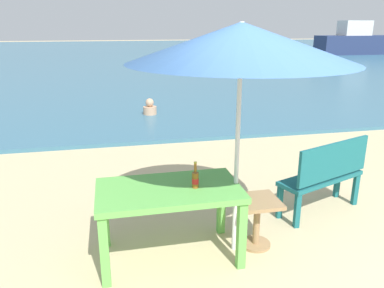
{
  "coord_description": "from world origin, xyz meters",
  "views": [
    {
      "loc": [
        -1.77,
        -2.19,
        2.27
      ],
      "look_at": [
        -0.63,
        3.0,
        0.6
      ],
      "focal_mm": 35.5,
      "sensor_mm": 36.0,
      "label": 1
    }
  ],
  "objects_px": {
    "picnic_table_green": "(169,198)",
    "patio_umbrella": "(241,43)",
    "swimmer_person": "(150,108)",
    "boat_tanker": "(359,42)",
    "side_table_wood": "(257,216)",
    "beer_bottle_amber": "(195,179)",
    "bench_teal_center": "(326,173)"
  },
  "relations": [
    {
      "from": "side_table_wood",
      "to": "beer_bottle_amber",
      "type": "bearing_deg",
      "value": -176.44
    },
    {
      "from": "patio_umbrella",
      "to": "bench_teal_center",
      "type": "height_order",
      "value": "patio_umbrella"
    },
    {
      "from": "patio_umbrella",
      "to": "bench_teal_center",
      "type": "distance_m",
      "value": 2.14
    },
    {
      "from": "boat_tanker",
      "to": "picnic_table_green",
      "type": "bearing_deg",
      "value": -128.33
    },
    {
      "from": "bench_teal_center",
      "to": "boat_tanker",
      "type": "distance_m",
      "value": 28.58
    },
    {
      "from": "bench_teal_center",
      "to": "side_table_wood",
      "type": "bearing_deg",
      "value": -154.59
    },
    {
      "from": "bench_teal_center",
      "to": "swimmer_person",
      "type": "distance_m",
      "value": 5.88
    },
    {
      "from": "beer_bottle_amber",
      "to": "side_table_wood",
      "type": "distance_m",
      "value": 0.84
    },
    {
      "from": "beer_bottle_amber",
      "to": "bench_teal_center",
      "type": "relative_size",
      "value": 0.21
    },
    {
      "from": "beer_bottle_amber",
      "to": "bench_teal_center",
      "type": "xyz_separation_m",
      "value": [
        1.77,
        0.56,
        -0.31
      ]
    },
    {
      "from": "picnic_table_green",
      "to": "patio_umbrella",
      "type": "bearing_deg",
      "value": -2.39
    },
    {
      "from": "boat_tanker",
      "to": "bench_teal_center",
      "type": "bearing_deg",
      "value": -125.78
    },
    {
      "from": "beer_bottle_amber",
      "to": "boat_tanker",
      "type": "bearing_deg",
      "value": 52.1
    },
    {
      "from": "beer_bottle_amber",
      "to": "patio_umbrella",
      "type": "distance_m",
      "value": 1.33
    },
    {
      "from": "beer_bottle_amber",
      "to": "patio_umbrella",
      "type": "height_order",
      "value": "patio_umbrella"
    },
    {
      "from": "beer_bottle_amber",
      "to": "patio_umbrella",
      "type": "xyz_separation_m",
      "value": [
        0.42,
        0.02,
        1.26
      ]
    },
    {
      "from": "side_table_wood",
      "to": "boat_tanker",
      "type": "bearing_deg",
      "value": 53.09
    },
    {
      "from": "swimmer_person",
      "to": "boat_tanker",
      "type": "xyz_separation_m",
      "value": [
        18.26,
        17.52,
        0.74
      ]
    },
    {
      "from": "beer_bottle_amber",
      "to": "swimmer_person",
      "type": "distance_m",
      "value": 6.26
    },
    {
      "from": "picnic_table_green",
      "to": "swimmer_person",
      "type": "bearing_deg",
      "value": 85.58
    },
    {
      "from": "side_table_wood",
      "to": "boat_tanker",
      "type": "height_order",
      "value": "boat_tanker"
    },
    {
      "from": "patio_umbrella",
      "to": "boat_tanker",
      "type": "distance_m",
      "value": 29.84
    },
    {
      "from": "boat_tanker",
      "to": "beer_bottle_amber",
      "type": "bearing_deg",
      "value": -127.9
    },
    {
      "from": "beer_bottle_amber",
      "to": "boat_tanker",
      "type": "relative_size",
      "value": 0.04
    },
    {
      "from": "beer_bottle_amber",
      "to": "side_table_wood",
      "type": "relative_size",
      "value": 0.49
    },
    {
      "from": "bench_teal_center",
      "to": "swimmer_person",
      "type": "xyz_separation_m",
      "value": [
        -1.55,
        5.66,
        -0.3
      ]
    },
    {
      "from": "picnic_table_green",
      "to": "boat_tanker",
      "type": "xyz_separation_m",
      "value": [
        18.74,
        23.7,
        0.33
      ]
    },
    {
      "from": "picnic_table_green",
      "to": "swimmer_person",
      "type": "relative_size",
      "value": 3.41
    },
    {
      "from": "beer_bottle_amber",
      "to": "boat_tanker",
      "type": "distance_m",
      "value": 30.09
    },
    {
      "from": "bench_teal_center",
      "to": "boat_tanker",
      "type": "bearing_deg",
      "value": 54.22
    },
    {
      "from": "patio_umbrella",
      "to": "boat_tanker",
      "type": "height_order",
      "value": "boat_tanker"
    },
    {
      "from": "patio_umbrella",
      "to": "bench_teal_center",
      "type": "bearing_deg",
      "value": 21.79
    }
  ]
}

